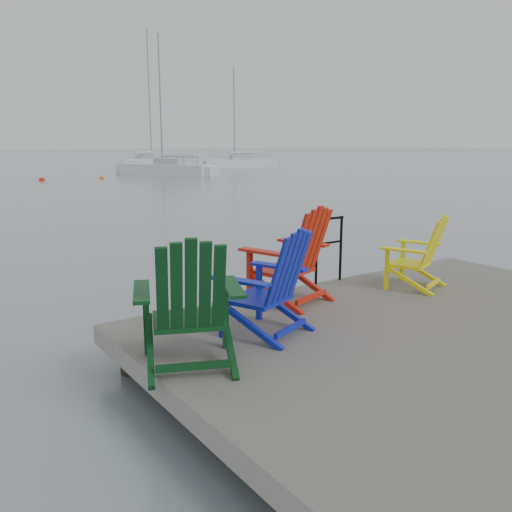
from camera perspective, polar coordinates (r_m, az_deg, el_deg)
ground at (r=6.00m, az=21.75°, el=-12.43°), size 400.00×400.00×0.00m
dock at (r=5.87m, az=22.01°, el=-9.33°), size 6.00×5.00×1.40m
handrail at (r=7.41m, az=7.69°, el=1.34°), size 0.48×0.04×0.90m
chair_green at (r=4.57m, az=-7.05°, el=-4.87°), size 1.11×1.06×1.14m
chair_blue at (r=5.33m, az=1.52°, el=-2.79°), size 1.03×0.98×1.06m
chair_red at (r=6.40m, az=3.99°, el=0.08°), size 1.08×1.03×1.15m
chair_yellow at (r=7.36m, az=16.79°, el=0.39°), size 0.92×0.88×0.96m
sailboat_near at (r=41.39m, az=-9.35°, el=8.91°), size 5.23×7.39×10.32m
sailboat_mid at (r=57.20m, az=-11.07°, el=9.62°), size 8.58×9.48×13.81m
sailboat_far at (r=53.25m, az=-1.89°, el=9.68°), size 6.97×3.57×9.54m
buoy_a at (r=17.47m, az=5.66°, el=3.97°), size 0.36×0.36×0.36m
buoy_c at (r=38.08m, az=-15.90°, el=7.83°), size 0.34×0.34×0.34m
buoy_d at (r=37.17m, az=-21.59°, el=7.37°), size 0.41×0.41×0.41m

